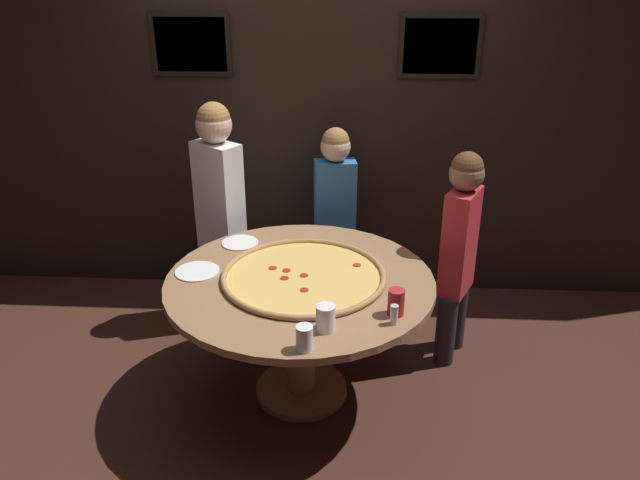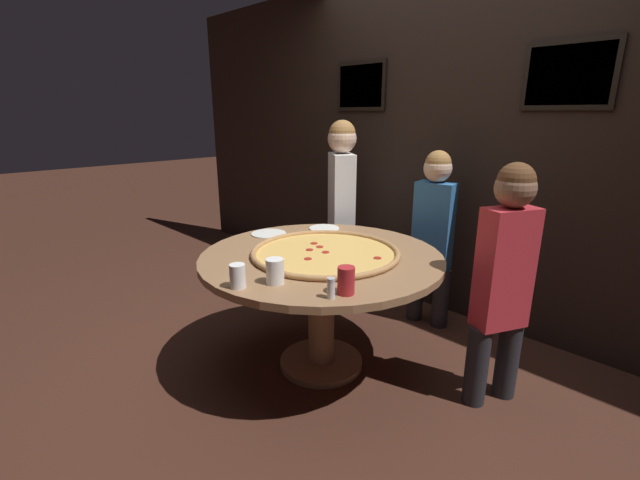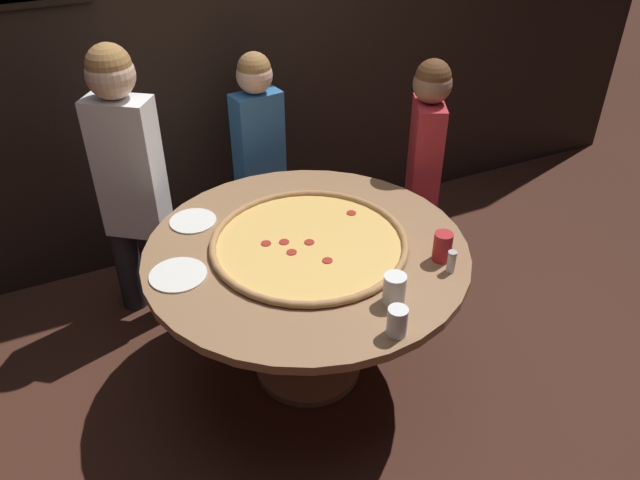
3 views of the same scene
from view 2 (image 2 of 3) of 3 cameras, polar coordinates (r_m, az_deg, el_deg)
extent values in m
plane|color=#422319|center=(2.83, 0.16, -16.24)|extent=(24.00, 24.00, 0.00)
cube|color=black|center=(3.44, 16.22, 12.06)|extent=(6.40, 0.06, 2.60)
cube|color=black|center=(3.86, 5.47, 19.75)|extent=(0.52, 0.02, 0.40)
cube|color=#B2A893|center=(3.85, 5.41, 19.76)|extent=(0.46, 0.01, 0.34)
cube|color=black|center=(3.08, 30.23, 18.48)|extent=(0.52, 0.02, 0.40)
cube|color=#B2A893|center=(3.08, 30.20, 18.49)|extent=(0.46, 0.01, 0.34)
cylinder|color=#936B47|center=(2.51, 0.18, -2.34)|extent=(1.42, 1.42, 0.04)
cylinder|color=#936B47|center=(2.66, 0.17, -9.90)|extent=(0.16, 0.16, 0.70)
cylinder|color=#936B47|center=(2.82, 0.16, -15.90)|extent=(0.52, 0.52, 0.04)
cylinder|color=#EAB75B|center=(2.50, 0.70, -1.81)|extent=(0.83, 0.83, 0.01)
torus|color=#B27F4C|center=(2.50, 0.71, -1.59)|extent=(0.87, 0.87, 0.03)
cylinder|color=#A8281E|center=(2.54, -1.41, -1.31)|extent=(0.04, 0.04, 0.00)
cylinder|color=#A8281E|center=(2.67, -0.81, -0.45)|extent=(0.04, 0.04, 0.00)
cylinder|color=#A8281E|center=(2.42, 7.67, -2.39)|extent=(0.04, 0.04, 0.00)
cylinder|color=#A8281E|center=(2.60, -0.03, -0.91)|extent=(0.04, 0.04, 0.00)
cylinder|color=#A8281E|center=(2.50, 0.75, -1.63)|extent=(0.04, 0.04, 0.00)
cylinder|color=#A8281E|center=(2.39, -1.62, -2.52)|extent=(0.04, 0.04, 0.00)
cylinder|color=white|center=(2.08, -6.01, -4.17)|extent=(0.09, 0.09, 0.12)
cylinder|color=#B22328|center=(1.96, 3.50, -5.41)|extent=(0.08, 0.08, 0.13)
cylinder|color=white|center=(2.06, -10.93, -4.75)|extent=(0.08, 0.08, 0.12)
cylinder|color=white|center=(2.94, -6.85, 0.85)|extent=(0.24, 0.24, 0.01)
cylinder|color=white|center=(3.05, 0.55, 1.57)|extent=(0.21, 0.21, 0.01)
cylinder|color=silver|center=(1.91, 1.48, -6.61)|extent=(0.04, 0.04, 0.08)
cylinder|color=#B7B7BC|center=(1.90, 1.49, -5.27)|extent=(0.04, 0.04, 0.01)
cylinder|color=#232328|center=(3.49, 3.09, -4.89)|extent=(0.19, 0.19, 0.51)
cylinder|color=#232328|center=(3.70, 2.36, -3.59)|extent=(0.19, 0.19, 0.51)
cube|color=white|center=(3.43, 2.85, 5.44)|extent=(0.35, 0.31, 0.72)
sphere|color=beige|center=(3.37, 2.97, 13.32)|extent=(0.22, 0.22, 0.22)
sphere|color=#9E703D|center=(3.36, 2.98, 13.99)|extent=(0.20, 0.20, 0.20)
cylinder|color=#232328|center=(3.31, 15.79, -7.44)|extent=(0.14, 0.14, 0.45)
cylinder|color=#232328|center=(3.37, 12.60, -6.71)|extent=(0.14, 0.14, 0.45)
cube|color=#3370B2|center=(3.17, 14.86, 1.85)|extent=(0.29, 0.18, 0.62)
sphere|color=beige|center=(3.09, 15.43, 9.20)|extent=(0.19, 0.19, 0.19)
sphere|color=#9E703D|center=(3.09, 15.48, 9.82)|extent=(0.18, 0.18, 0.18)
cylinder|color=#232328|center=(2.67, 23.71, -14.29)|extent=(0.16, 0.16, 0.45)
cylinder|color=#232328|center=(2.55, 20.17, -15.42)|extent=(0.16, 0.16, 0.45)
cube|color=red|center=(2.38, 23.39, -3.54)|extent=(0.25, 0.31, 0.64)
sphere|color=#8C664C|center=(2.28, 24.59, 6.32)|extent=(0.20, 0.20, 0.20)
sphere|color=brown|center=(2.28, 24.70, 7.17)|extent=(0.18, 0.18, 0.18)
camera|label=1|loc=(2.01, -91.66, 23.18)|focal=35.00mm
camera|label=3|loc=(2.71, -57.71, 26.24)|focal=35.00mm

